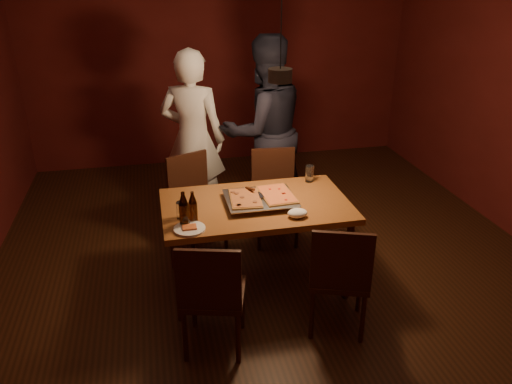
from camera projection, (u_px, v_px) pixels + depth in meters
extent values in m
plane|color=#371C0F|center=(276.00, 274.00, 4.41)|extent=(6.00, 6.00, 0.00)
plane|color=maroon|center=(221.00, 57.00, 6.50)|extent=(5.00, 0.00, 5.00)
cube|color=#995827|center=(256.00, 206.00, 4.01)|extent=(1.50, 0.90, 0.05)
cylinder|color=#38190F|center=(179.00, 281.00, 3.71)|extent=(0.06, 0.06, 0.70)
cylinder|color=#38190F|center=(348.00, 260.00, 3.97)|extent=(0.06, 0.06, 0.70)
cylinder|color=#38190F|center=(172.00, 234.00, 4.37)|extent=(0.06, 0.06, 0.70)
cylinder|color=#38190F|center=(318.00, 219.00, 4.63)|extent=(0.06, 0.06, 0.70)
cube|color=#38190F|center=(199.00, 206.00, 4.68)|extent=(0.55, 0.55, 0.04)
cube|color=#38190F|center=(187.00, 176.00, 4.72)|extent=(0.40, 0.20, 0.45)
cube|color=#38190F|center=(276.00, 200.00, 4.80)|extent=(0.46, 0.46, 0.04)
cube|color=#38190F|center=(273.00, 170.00, 4.87)|extent=(0.42, 0.07, 0.45)
cube|color=#38190F|center=(214.00, 294.00, 3.43)|extent=(0.52, 0.52, 0.04)
cube|color=#38190F|center=(209.00, 281.00, 3.16)|extent=(0.41, 0.14, 0.45)
cube|color=#38190F|center=(339.00, 276.00, 3.63)|extent=(0.54, 0.54, 0.04)
cube|color=#38190F|center=(342.00, 262.00, 3.36)|extent=(0.41, 0.17, 0.45)
cube|color=silver|center=(260.00, 200.00, 4.00)|extent=(0.57, 0.47, 0.05)
cube|color=maroon|center=(245.00, 198.00, 3.96)|extent=(0.27, 0.39, 0.02)
cube|color=gold|center=(277.00, 194.00, 4.02)|extent=(0.27, 0.41, 0.02)
cylinder|color=black|center=(184.00, 215.00, 3.63)|extent=(0.07, 0.07, 0.17)
cone|color=black|center=(183.00, 198.00, 3.57)|extent=(0.07, 0.07, 0.10)
cylinder|color=black|center=(193.00, 212.00, 3.69)|extent=(0.06, 0.06, 0.15)
cone|color=black|center=(192.00, 197.00, 3.64)|extent=(0.06, 0.06, 0.09)
cylinder|color=silver|center=(182.00, 210.00, 3.74)|extent=(0.08, 0.08, 0.13)
cylinder|color=silver|center=(310.00, 174.00, 4.38)|extent=(0.07, 0.07, 0.15)
cylinder|color=white|center=(190.00, 229.00, 3.60)|extent=(0.23, 0.23, 0.02)
cube|color=gold|center=(189.00, 227.00, 3.59)|extent=(0.10, 0.08, 0.01)
ellipsoid|color=white|center=(297.00, 213.00, 3.77)|extent=(0.15, 0.12, 0.06)
imported|color=white|center=(193.00, 139.00, 5.02)|extent=(0.77, 0.64, 1.80)
imported|color=black|center=(264.00, 131.00, 5.06)|extent=(1.07, 0.92, 1.91)
cylinder|color=black|center=(280.00, 75.00, 3.68)|extent=(0.18, 0.18, 0.10)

